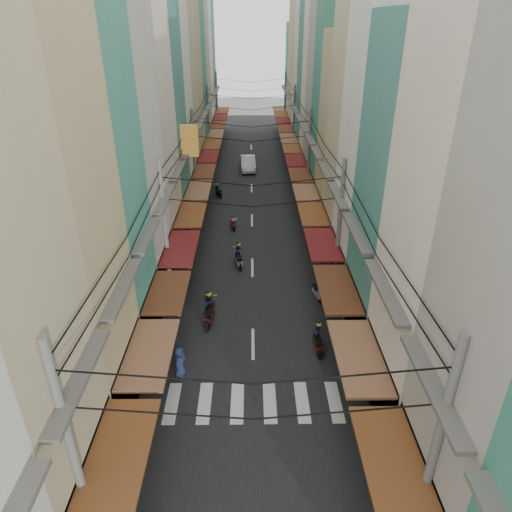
{
  "coord_description": "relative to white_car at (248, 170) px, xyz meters",
  "views": [
    {
      "loc": [
        -0.06,
        -20.48,
        14.67
      ],
      "look_at": [
        0.22,
        3.99,
        1.93
      ],
      "focal_mm": 32.0,
      "sensor_mm": 36.0,
      "label": 1
    }
  ],
  "objects": [
    {
      "name": "sidewalk_right",
      "position": [
        6.86,
        -8.14,
        0.03
      ],
      "size": [
        3.0,
        80.0,
        0.06
      ],
      "primitive_type": "cube",
      "color": "slate",
      "rests_on": "ground"
    },
    {
      "name": "building_row_left",
      "position": [
        -7.56,
        -11.58,
        9.78
      ],
      "size": [
        7.8,
        67.67,
        23.7
      ],
      "color": "silver",
      "rests_on": "ground"
    },
    {
      "name": "sidewalk_left",
      "position": [
        -6.14,
        -8.14,
        0.03
      ],
      "size": [
        3.0,
        80.0,
        0.06
      ],
      "primitive_type": "cube",
      "color": "slate",
      "rests_on": "ground"
    },
    {
      "name": "market_umbrella",
      "position": [
        6.27,
        -34.42,
        2.25
      ],
      "size": [
        2.42,
        2.42,
        2.55
      ],
      "color": "#B2B2B7",
      "rests_on": "ground"
    },
    {
      "name": "road",
      "position": [
        0.36,
        -8.14,
        0.01
      ],
      "size": [
        10.0,
        80.0,
        0.02
      ],
      "primitive_type": "cube",
      "color": "black",
      "rests_on": "ground"
    },
    {
      "name": "building_row_right",
      "position": [
        8.28,
        -11.69,
        9.41
      ],
      "size": [
        7.8,
        68.98,
        22.59
      ],
      "color": "#3B826D",
      "rests_on": "ground"
    },
    {
      "name": "ground",
      "position": [
        0.36,
        -28.14,
        0.0
      ],
      "size": [
        160.0,
        160.0,
        0.0
      ],
      "primitive_type": "plane",
      "color": "slate",
      "rests_on": "ground"
    },
    {
      "name": "traffic_sign",
      "position": [
        5.14,
        -28.94,
        2.19
      ],
      "size": [
        0.1,
        0.66,
        3.0
      ],
      "color": "slate",
      "rests_on": "ground"
    },
    {
      "name": "utility_poles",
      "position": [
        0.36,
        -13.13,
        6.59
      ],
      "size": [
        10.2,
        66.13,
        8.2
      ],
      "color": "slate",
      "rests_on": "ground"
    },
    {
      "name": "moving_scooters",
      "position": [
        0.03,
        -24.44,
        0.54
      ],
      "size": [
        7.17,
        23.95,
        2.01
      ],
      "color": "black",
      "rests_on": "ground"
    },
    {
      "name": "white_car",
      "position": [
        0.0,
        0.0,
        0.0
      ],
      "size": [
        5.22,
        2.24,
        1.81
      ],
      "primitive_type": "imported",
      "rotation": [
        0.0,
        0.0,
        0.04
      ],
      "color": "silver",
      "rests_on": "ground"
    },
    {
      "name": "bicycle",
      "position": [
        6.4,
        -31.14,
        0.0
      ],
      "size": [
        1.64,
        1.09,
        1.06
      ],
      "primitive_type": "imported",
      "rotation": [
        0.0,
        0.0,
        1.21
      ],
      "color": "black",
      "rests_on": "ground"
    },
    {
      "name": "crosswalk",
      "position": [
        0.36,
        -34.14,
        0.03
      ],
      "size": [
        7.55,
        2.4,
        0.01
      ],
      "color": "silver",
      "rests_on": "ground"
    },
    {
      "name": "pedestrians",
      "position": [
        -3.38,
        -23.28,
        1.05
      ],
      "size": [
        12.98,
        26.42,
        2.25
      ],
      "color": "#271F2A",
      "rests_on": "ground"
    },
    {
      "name": "parked_scooters",
      "position": [
        4.53,
        -33.01,
        0.48
      ],
      "size": [
        12.95,
        12.71,
        1.0
      ],
      "color": "black",
      "rests_on": "ground"
    }
  ]
}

